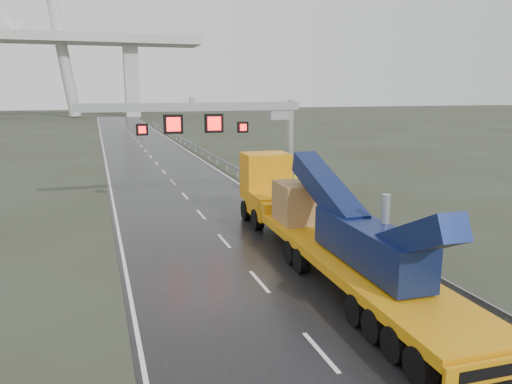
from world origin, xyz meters
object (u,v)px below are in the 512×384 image
object	(u,v)px
heavy_haul_truck	(312,217)
exit_sign_pair	(302,183)
sign_gantry	(224,124)
striped_barrier	(295,205)

from	to	relation	value
heavy_haul_truck	exit_sign_pair	size ratio (longest dim) A/B	9.14
sign_gantry	heavy_haul_truck	bearing A→B (deg)	-82.86
sign_gantry	exit_sign_pair	world-z (taller)	sign_gantry
heavy_haul_truck	exit_sign_pair	distance (m)	10.25
striped_barrier	exit_sign_pair	bearing A→B (deg)	70.43
sign_gantry	exit_sign_pair	size ratio (longest dim) A/B	6.46
exit_sign_pair	sign_gantry	bearing A→B (deg)	150.57
heavy_haul_truck	sign_gantry	bearing A→B (deg)	98.69
heavy_haul_truck	striped_barrier	xyz separation A→B (m)	(2.47, 8.17, -1.41)
sign_gantry	heavy_haul_truck	size ratio (longest dim) A/B	0.71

